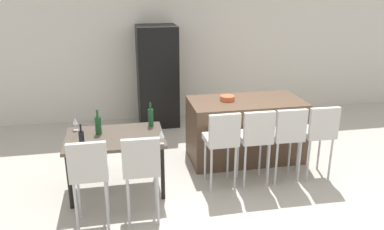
{
  "coord_description": "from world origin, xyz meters",
  "views": [
    {
      "loc": [
        -1.64,
        -4.48,
        2.59
      ],
      "look_at": [
        -0.67,
        0.46,
        0.85
      ],
      "focal_mm": 36.44,
      "sensor_mm": 36.0,
      "label": 1
    }
  ],
  "objects_px": {
    "kitchen_island": "(245,129)",
    "dining_chair_far": "(141,165)",
    "bar_chair_left": "(222,138)",
    "wine_bottle_end": "(151,117)",
    "wine_bottle_corner": "(98,125)",
    "dining_chair_near": "(89,170)",
    "bar_chair_right": "(287,133)",
    "dining_table": "(115,141)",
    "refrigerator": "(157,76)",
    "wine_glass_left": "(75,121)",
    "wine_bottle_middle": "(82,140)",
    "wine_glass_right": "(161,134)",
    "bar_chair_middle": "(256,135)",
    "fruit_bowl": "(227,98)",
    "bar_chair_far": "(319,130)"
  },
  "relations": [
    {
      "from": "wine_glass_right",
      "to": "dining_chair_near",
      "type": "bearing_deg",
      "value": -152.0
    },
    {
      "from": "bar_chair_left",
      "to": "kitchen_island",
      "type": "bearing_deg",
      "value": 53.99
    },
    {
      "from": "dining_chair_near",
      "to": "wine_bottle_end",
      "type": "xyz_separation_m",
      "value": [
        0.76,
        1.07,
        0.17
      ]
    },
    {
      "from": "bar_chair_left",
      "to": "dining_table",
      "type": "relative_size",
      "value": 0.86
    },
    {
      "from": "bar_chair_middle",
      "to": "dining_table",
      "type": "height_order",
      "value": "bar_chair_middle"
    },
    {
      "from": "refrigerator",
      "to": "wine_glass_left",
      "type": "bearing_deg",
      "value": -122.13
    },
    {
      "from": "bar_chair_right",
      "to": "wine_glass_right",
      "type": "xyz_separation_m",
      "value": [
        -1.68,
        -0.14,
        0.17
      ]
    },
    {
      "from": "dining_chair_far",
      "to": "wine_glass_left",
      "type": "height_order",
      "value": "dining_chair_far"
    },
    {
      "from": "wine_bottle_corner",
      "to": "refrigerator",
      "type": "xyz_separation_m",
      "value": [
        1.0,
        2.25,
        0.06
      ]
    },
    {
      "from": "kitchen_island",
      "to": "fruit_bowl",
      "type": "bearing_deg",
      "value": 170.13
    },
    {
      "from": "bar_chair_middle",
      "to": "fruit_bowl",
      "type": "xyz_separation_m",
      "value": [
        -0.14,
        0.86,
        0.26
      ]
    },
    {
      "from": "wine_bottle_end",
      "to": "fruit_bowl",
      "type": "distance_m",
      "value": 1.22
    },
    {
      "from": "refrigerator",
      "to": "fruit_bowl",
      "type": "bearing_deg",
      "value": -64.06
    },
    {
      "from": "bar_chair_right",
      "to": "wine_bottle_end",
      "type": "distance_m",
      "value": 1.82
    },
    {
      "from": "bar_chair_middle",
      "to": "wine_bottle_middle",
      "type": "relative_size",
      "value": 3.48
    },
    {
      "from": "dining_chair_far",
      "to": "wine_bottle_end",
      "type": "distance_m",
      "value": 1.11
    },
    {
      "from": "kitchen_island",
      "to": "wine_glass_right",
      "type": "distance_m",
      "value": 1.72
    },
    {
      "from": "dining_table",
      "to": "dining_chair_far",
      "type": "xyz_separation_m",
      "value": [
        0.27,
        -0.79,
        0.03
      ]
    },
    {
      "from": "bar_chair_left",
      "to": "bar_chair_far",
      "type": "xyz_separation_m",
      "value": [
        1.34,
        -0.0,
        0.0
      ]
    },
    {
      "from": "bar_chair_left",
      "to": "dining_chair_near",
      "type": "bearing_deg",
      "value": -160.19
    },
    {
      "from": "bar_chair_middle",
      "to": "bar_chair_far",
      "type": "distance_m",
      "value": 0.89
    },
    {
      "from": "kitchen_island",
      "to": "dining_table",
      "type": "bearing_deg",
      "value": -162.77
    },
    {
      "from": "wine_bottle_end",
      "to": "wine_bottle_corner",
      "type": "bearing_deg",
      "value": -167.04
    },
    {
      "from": "dining_table",
      "to": "fruit_bowl",
      "type": "relative_size",
      "value": 5.78
    },
    {
      "from": "dining_chair_far",
      "to": "bar_chair_left",
      "type": "bearing_deg",
      "value": 28.63
    },
    {
      "from": "bar_chair_left",
      "to": "bar_chair_right",
      "type": "bearing_deg",
      "value": 0.0
    },
    {
      "from": "kitchen_island",
      "to": "refrigerator",
      "type": "distance_m",
      "value": 2.15
    },
    {
      "from": "dining_chair_far",
      "to": "wine_bottle_middle",
      "type": "distance_m",
      "value": 0.81
    },
    {
      "from": "bar_chair_right",
      "to": "dining_chair_near",
      "type": "xyz_separation_m",
      "value": [
        -2.5,
        -0.58,
        0.0
      ]
    },
    {
      "from": "bar_chair_middle",
      "to": "dining_chair_near",
      "type": "bearing_deg",
      "value": -164.3
    },
    {
      "from": "kitchen_island",
      "to": "dining_table",
      "type": "height_order",
      "value": "kitchen_island"
    },
    {
      "from": "bar_chair_right",
      "to": "dining_chair_far",
      "type": "bearing_deg",
      "value": -163.43
    },
    {
      "from": "kitchen_island",
      "to": "dining_chair_near",
      "type": "relative_size",
      "value": 1.59
    },
    {
      "from": "kitchen_island",
      "to": "dining_chair_far",
      "type": "bearing_deg",
      "value": -139.92
    },
    {
      "from": "bar_chair_left",
      "to": "bar_chair_middle",
      "type": "xyz_separation_m",
      "value": [
        0.45,
        -0.0,
        0.0
      ]
    },
    {
      "from": "bar_chair_left",
      "to": "dining_chair_near",
      "type": "xyz_separation_m",
      "value": [
        -1.61,
        -0.58,
        0.0
      ]
    },
    {
      "from": "kitchen_island",
      "to": "wine_glass_left",
      "type": "distance_m",
      "value": 2.47
    },
    {
      "from": "bar_chair_right",
      "to": "dining_table",
      "type": "xyz_separation_m",
      "value": [
        -2.22,
        0.21,
        -0.03
      ]
    },
    {
      "from": "bar_chair_middle",
      "to": "wine_glass_left",
      "type": "height_order",
      "value": "bar_chair_middle"
    },
    {
      "from": "wine_bottle_corner",
      "to": "dining_chair_near",
      "type": "bearing_deg",
      "value": -94.85
    },
    {
      "from": "wine_glass_left",
      "to": "refrigerator",
      "type": "height_order",
      "value": "refrigerator"
    },
    {
      "from": "wine_glass_left",
      "to": "wine_glass_right",
      "type": "height_order",
      "value": "same"
    },
    {
      "from": "bar_chair_middle",
      "to": "wine_glass_right",
      "type": "relative_size",
      "value": 6.03
    },
    {
      "from": "wine_bottle_corner",
      "to": "kitchen_island",
      "type": "bearing_deg",
      "value": 12.56
    },
    {
      "from": "dining_chair_far",
      "to": "wine_bottle_end",
      "type": "relative_size",
      "value": 3.23
    },
    {
      "from": "wine_bottle_middle",
      "to": "wine_glass_left",
      "type": "bearing_deg",
      "value": 101.2
    },
    {
      "from": "kitchen_island",
      "to": "bar_chair_right",
      "type": "relative_size",
      "value": 1.59
    },
    {
      "from": "wine_bottle_middle",
      "to": "refrigerator",
      "type": "relative_size",
      "value": 0.16
    },
    {
      "from": "bar_chair_right",
      "to": "wine_bottle_middle",
      "type": "distance_m",
      "value": 2.6
    },
    {
      "from": "wine_bottle_middle",
      "to": "bar_chair_left",
      "type": "bearing_deg",
      "value": 3.54
    }
  ]
}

